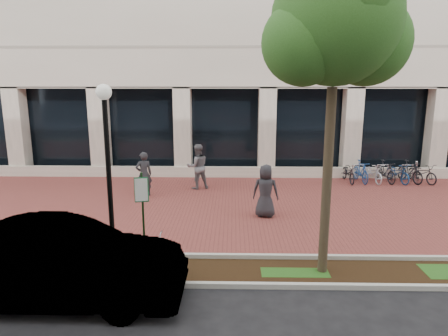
{
  "coord_description": "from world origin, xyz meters",
  "views": [
    {
      "loc": [
        0.39,
        -14.05,
        4.44
      ],
      "look_at": [
        0.09,
        -0.8,
        1.59
      ],
      "focal_mm": 32.0,
      "sensor_mm": 36.0,
      "label": 1
    }
  ],
  "objects_px": {
    "bike_rack_cluster": "(385,172)",
    "locked_bicycle": "(142,251)",
    "lamppost": "(108,167)",
    "pedestrian_right": "(266,191)",
    "parking_sign": "(143,206)",
    "street_tree": "(337,30)",
    "pedestrian_left": "(144,174)",
    "pedestrian_mid": "(198,167)",
    "bollard": "(416,171)",
    "sedan_near_curb": "(59,264)"
  },
  "relations": [
    {
      "from": "parking_sign",
      "to": "pedestrian_left",
      "type": "relative_size",
      "value": 1.31
    },
    {
      "from": "pedestrian_left",
      "to": "sedan_near_curb",
      "type": "distance_m",
      "value": 7.84
    },
    {
      "from": "pedestrian_left",
      "to": "pedestrian_mid",
      "type": "bearing_deg",
      "value": -174.95
    },
    {
      "from": "bike_rack_cluster",
      "to": "locked_bicycle",
      "type": "bearing_deg",
      "value": -144.12
    },
    {
      "from": "locked_bicycle",
      "to": "pedestrian_mid",
      "type": "xyz_separation_m",
      "value": [
        0.72,
        7.44,
        0.52
      ]
    },
    {
      "from": "lamppost",
      "to": "sedan_near_curb",
      "type": "xyz_separation_m",
      "value": [
        -0.6,
        -1.65,
        -1.65
      ]
    },
    {
      "from": "pedestrian_right",
      "to": "sedan_near_curb",
      "type": "bearing_deg",
      "value": 58.93
    },
    {
      "from": "street_tree",
      "to": "bike_rack_cluster",
      "type": "relative_size",
      "value": 1.69
    },
    {
      "from": "locked_bicycle",
      "to": "sedan_near_curb",
      "type": "xyz_separation_m",
      "value": [
        -1.31,
        -1.56,
        0.39
      ]
    },
    {
      "from": "bollard",
      "to": "locked_bicycle",
      "type": "bearing_deg",
      "value": -139.47
    },
    {
      "from": "locked_bicycle",
      "to": "bike_rack_cluster",
      "type": "height_order",
      "value": "bike_rack_cluster"
    },
    {
      "from": "lamppost",
      "to": "pedestrian_right",
      "type": "height_order",
      "value": "lamppost"
    },
    {
      "from": "parking_sign",
      "to": "sedan_near_curb",
      "type": "relative_size",
      "value": 0.46
    },
    {
      "from": "lamppost",
      "to": "bollard",
      "type": "xyz_separation_m",
      "value": [
        11.31,
        8.97,
        -2.01
      ]
    },
    {
      "from": "pedestrian_left",
      "to": "bike_rack_cluster",
      "type": "distance_m",
      "value": 10.7
    },
    {
      "from": "bollard",
      "to": "bike_rack_cluster",
      "type": "relative_size",
      "value": 0.22
    },
    {
      "from": "bike_rack_cluster",
      "to": "lamppost",
      "type": "bearing_deg",
      "value": -146.56
    },
    {
      "from": "street_tree",
      "to": "pedestrian_mid",
      "type": "bearing_deg",
      "value": 116.16
    },
    {
      "from": "street_tree",
      "to": "pedestrian_left",
      "type": "bearing_deg",
      "value": 131.97
    },
    {
      "from": "bike_rack_cluster",
      "to": "sedan_near_curb",
      "type": "height_order",
      "value": "sedan_near_curb"
    },
    {
      "from": "locked_bicycle",
      "to": "sedan_near_curb",
      "type": "bearing_deg",
      "value": 144.55
    },
    {
      "from": "pedestrian_right",
      "to": "parking_sign",
      "type": "bearing_deg",
      "value": 57.2
    },
    {
      "from": "lamppost",
      "to": "pedestrian_right",
      "type": "distance_m",
      "value": 5.75
    },
    {
      "from": "pedestrian_left",
      "to": "pedestrian_right",
      "type": "bearing_deg",
      "value": 127.82
    },
    {
      "from": "lamppost",
      "to": "bike_rack_cluster",
      "type": "bearing_deg",
      "value": 41.4
    },
    {
      "from": "lamppost",
      "to": "locked_bicycle",
      "type": "height_order",
      "value": "lamppost"
    },
    {
      "from": "pedestrian_left",
      "to": "pedestrian_right",
      "type": "relative_size",
      "value": 0.99
    },
    {
      "from": "parking_sign",
      "to": "pedestrian_right",
      "type": "height_order",
      "value": "parking_sign"
    },
    {
      "from": "lamppost",
      "to": "bike_rack_cluster",
      "type": "xyz_separation_m",
      "value": [
        9.81,
        8.65,
        -2.02
      ]
    },
    {
      "from": "pedestrian_mid",
      "to": "bike_rack_cluster",
      "type": "distance_m",
      "value": 8.5
    },
    {
      "from": "pedestrian_right",
      "to": "sedan_near_curb",
      "type": "xyz_separation_m",
      "value": [
        -4.61,
        -5.44,
        -0.06
      ]
    },
    {
      "from": "street_tree",
      "to": "sedan_near_curb",
      "type": "relative_size",
      "value": 1.4
    },
    {
      "from": "locked_bicycle",
      "to": "pedestrian_mid",
      "type": "height_order",
      "value": "pedestrian_mid"
    },
    {
      "from": "bike_rack_cluster",
      "to": "pedestrian_left",
      "type": "bearing_deg",
      "value": -174.67
    },
    {
      "from": "pedestrian_left",
      "to": "bollard",
      "type": "bearing_deg",
      "value": 168.46
    },
    {
      "from": "street_tree",
      "to": "locked_bicycle",
      "type": "distance_m",
      "value": 6.73
    },
    {
      "from": "parking_sign",
      "to": "bollard",
      "type": "height_order",
      "value": "parking_sign"
    },
    {
      "from": "parking_sign",
      "to": "pedestrian_left",
      "type": "distance_m",
      "value": 6.22
    },
    {
      "from": "locked_bicycle",
      "to": "bollard",
      "type": "height_order",
      "value": "bollard"
    },
    {
      "from": "pedestrian_mid",
      "to": "bollard",
      "type": "distance_m",
      "value": 10.03
    },
    {
      "from": "parking_sign",
      "to": "pedestrian_left",
      "type": "height_order",
      "value": "parking_sign"
    },
    {
      "from": "pedestrian_mid",
      "to": "bike_rack_cluster",
      "type": "bearing_deg",
      "value": 169.21
    },
    {
      "from": "parking_sign",
      "to": "locked_bicycle",
      "type": "distance_m",
      "value": 1.08
    },
    {
      "from": "lamppost",
      "to": "pedestrian_right",
      "type": "bearing_deg",
      "value": 43.37
    },
    {
      "from": "bollard",
      "to": "sedan_near_curb",
      "type": "height_order",
      "value": "sedan_near_curb"
    },
    {
      "from": "parking_sign",
      "to": "street_tree",
      "type": "relative_size",
      "value": 0.33
    },
    {
      "from": "pedestrian_mid",
      "to": "bollard",
      "type": "height_order",
      "value": "pedestrian_mid"
    },
    {
      "from": "parking_sign",
      "to": "locked_bicycle",
      "type": "bearing_deg",
      "value": -105.75
    },
    {
      "from": "pedestrian_mid",
      "to": "pedestrian_right",
      "type": "distance_m",
      "value": 4.4
    },
    {
      "from": "parking_sign",
      "to": "bike_rack_cluster",
      "type": "xyz_separation_m",
      "value": [
        9.08,
        8.5,
        -1.03
      ]
    }
  ]
}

